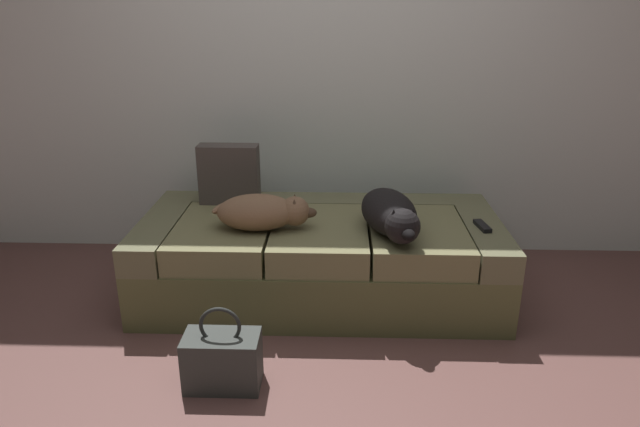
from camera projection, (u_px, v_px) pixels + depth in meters
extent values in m
plane|color=brown|center=(312.00, 412.00, 2.30)|extent=(10.00, 10.00, 0.00)
cube|color=white|center=(324.00, 27.00, 3.39)|extent=(6.40, 0.10, 2.80)
cube|color=brown|center=(320.00, 268.00, 3.19)|extent=(1.93, 0.91, 0.30)
cube|color=#6A6949|center=(163.00, 229.00, 3.14)|extent=(0.20, 0.91, 0.15)
cube|color=#6A6949|center=(481.00, 233.00, 3.08)|extent=(0.20, 0.91, 0.15)
cube|color=#6A6949|center=(322.00, 209.00, 3.44)|extent=(1.53, 0.20, 0.15)
cube|color=olive|center=(223.00, 237.00, 3.03)|extent=(0.49, 0.69, 0.15)
cube|color=olive|center=(320.00, 239.00, 3.02)|extent=(0.49, 0.69, 0.15)
cube|color=olive|center=(417.00, 240.00, 3.00)|extent=(0.49, 0.69, 0.15)
ellipsoid|color=brown|center=(257.00, 212.00, 2.92)|extent=(0.42, 0.25, 0.19)
sphere|color=brown|center=(295.00, 211.00, 2.92)|extent=(0.15, 0.15, 0.15)
ellipsoid|color=#4E3828|center=(308.00, 213.00, 2.92)|extent=(0.09, 0.06, 0.05)
cone|color=#4E3828|center=(295.00, 198.00, 2.94)|extent=(0.04, 0.04, 0.04)
cone|color=#4E3828|center=(294.00, 203.00, 2.86)|extent=(0.04, 0.04, 0.04)
ellipsoid|color=brown|center=(222.00, 208.00, 2.95)|extent=(0.11, 0.16, 0.04)
ellipsoid|color=black|center=(389.00, 212.00, 2.89)|extent=(0.35, 0.50, 0.21)
sphere|color=black|center=(402.00, 226.00, 2.69)|extent=(0.17, 0.17, 0.17)
ellipsoid|color=black|center=(408.00, 234.00, 2.63)|extent=(0.08, 0.11, 0.06)
cone|color=black|center=(413.00, 213.00, 2.68)|extent=(0.04, 0.04, 0.05)
cone|color=black|center=(394.00, 214.00, 2.66)|extent=(0.04, 0.04, 0.05)
ellipsoid|color=black|center=(386.00, 196.00, 3.09)|extent=(0.18, 0.10, 0.05)
cube|color=black|center=(482.00, 226.00, 2.96)|extent=(0.07, 0.16, 0.02)
cube|color=#4B423E|center=(229.00, 174.00, 3.28)|extent=(0.34, 0.12, 0.34)
cube|color=#383C39|center=(222.00, 361.00, 2.43)|extent=(0.32, 0.18, 0.24)
torus|color=#272A28|center=(220.00, 326.00, 2.37)|extent=(0.18, 0.02, 0.18)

